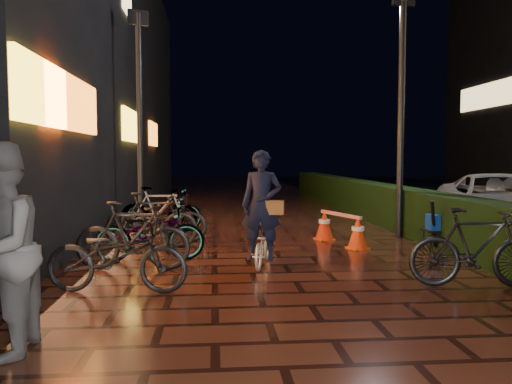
{
  "coord_description": "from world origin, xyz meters",
  "views": [
    {
      "loc": [
        -1.11,
        -5.59,
        1.71
      ],
      "look_at": [
        -0.38,
        3.17,
        1.1
      ],
      "focal_mm": 35.0,
      "sensor_mm": 36.0,
      "label": 1
    }
  ],
  "objects": [
    {
      "name": "van",
      "position": [
        5.35,
        5.19,
        0.67
      ],
      "size": [
        3.5,
        5.21,
        1.33
      ],
      "primitive_type": "imported",
      "rotation": [
        0.0,
        0.0,
        -0.29
      ],
      "color": "#A9A9AD",
      "rests_on": "ground"
    },
    {
      "name": "hedge",
      "position": [
        3.3,
        8.0,
        0.5
      ],
      "size": [
        0.7,
        20.0,
        1.0
      ],
      "primitive_type": "cube",
      "color": "black",
      "rests_on": "ground"
    },
    {
      "name": "cart_assembly",
      "position": [
        2.96,
        3.15,
        0.49
      ],
      "size": [
        0.55,
        0.52,
        0.96
      ],
      "color": "black",
      "rests_on": "ground"
    },
    {
      "name": "lamp_post_sf",
      "position": [
        -2.88,
        6.58,
        2.84
      ],
      "size": [
        0.48,
        0.25,
        5.17
      ],
      "color": "black",
      "rests_on": "ground"
    },
    {
      "name": "ground",
      "position": [
        0.0,
        0.0,
        0.0
      ],
      "size": [
        80.0,
        80.0,
        0.0
      ],
      "primitive_type": "plane",
      "color": "#381911",
      "rests_on": "ground"
    },
    {
      "name": "parked_bikes_storefront",
      "position": [
        -2.29,
        3.69,
        0.49
      ],
      "size": [
        2.04,
        6.22,
        1.05
      ],
      "color": "black",
      "rests_on": "ground"
    },
    {
      "name": "lamp_post_hedge",
      "position": [
        2.86,
        4.81,
        2.87
      ],
      "size": [
        0.5,
        0.15,
        5.22
      ],
      "color": "black",
      "rests_on": "ground"
    },
    {
      "name": "traffic_barrier",
      "position": [
        1.36,
        4.01,
        0.31
      ],
      "size": [
        0.82,
        1.51,
        0.62
      ],
      "color": "#F8390D",
      "rests_on": "ground"
    },
    {
      "name": "cyclist",
      "position": [
        -0.37,
        2.13,
        0.68
      ],
      "size": [
        0.75,
        1.34,
        1.83
      ],
      "color": "silver",
      "rests_on": "ground"
    }
  ]
}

